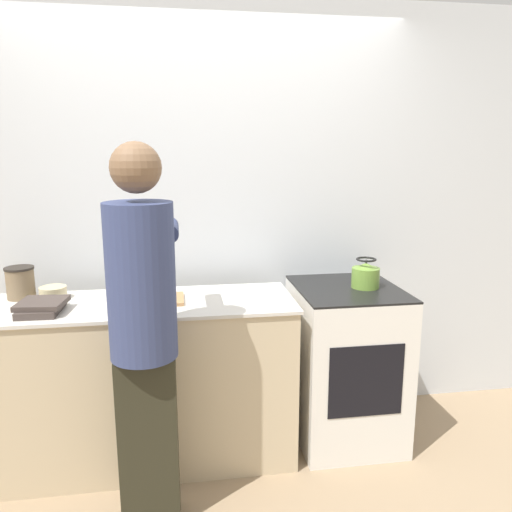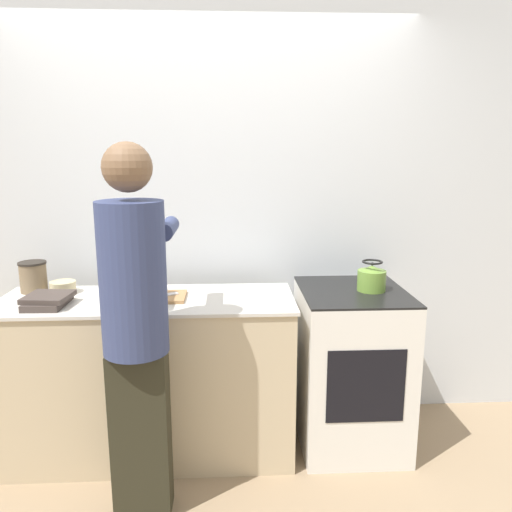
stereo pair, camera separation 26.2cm
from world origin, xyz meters
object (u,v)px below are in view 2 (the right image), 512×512
kettle (372,278)px  bowl_prep (63,287)px  oven (350,366)px  canister_jar (33,277)px  cutting_board (150,297)px  person (136,319)px  knife (157,296)px

kettle → bowl_prep: 1.76m
oven → canister_jar: 1.91m
kettle → bowl_prep: (-1.75, 0.09, -0.05)m
oven → canister_jar: bearing=176.3°
oven → cutting_board: size_ratio=2.42×
oven → kettle: size_ratio=5.38×
kettle → canister_jar: size_ratio=0.99×
person → kettle: 1.34m
cutting_board → knife: (0.04, -0.02, 0.01)m
kettle → knife: bearing=-176.6°
person → bowl_prep: size_ratio=12.24×
knife → kettle: 1.20m
cutting_board → knife: bearing=-30.8°
kettle → canister_jar: (-1.93, 0.13, 0.00)m
cutting_board → bowl_prep: bowl_prep is taller
person → bowl_prep: person is taller
cutting_board → bowl_prep: 0.53m
oven → bowl_prep: size_ratio=6.52×
oven → cutting_board: 1.23m
bowl_prep → canister_jar: (-0.18, 0.04, 0.05)m
oven → bowl_prep: 1.73m
oven → knife: (-1.10, -0.08, 0.47)m
cutting_board → kettle: (1.24, 0.05, 0.08)m
person → bowl_prep: (-0.52, 0.63, -0.01)m
oven → canister_jar: size_ratio=5.33×
cutting_board → person: bearing=-88.8°
person → canister_jar: size_ratio=10.01×
person → kettle: size_ratio=10.10×
oven → cutting_board: (-1.14, -0.06, 0.46)m
oven → knife: bearing=-175.6°
cutting_board → knife: knife is taller
kettle → bowl_prep: kettle is taller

